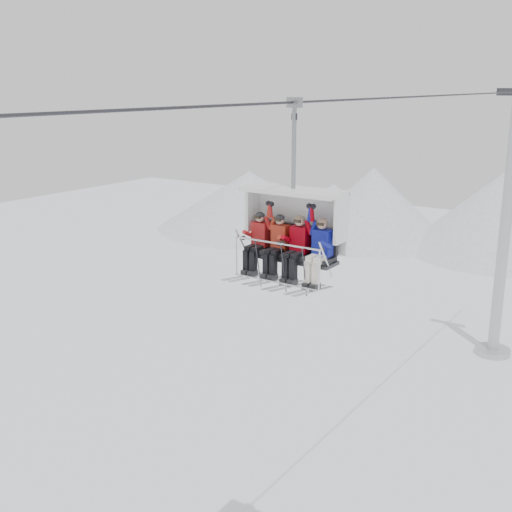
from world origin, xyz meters
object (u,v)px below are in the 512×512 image
Objects in this scene: skier_far_left at (258,240)px; skier_center_left at (278,243)px; chairlift_carrier at (296,222)px; lift_tower_right at (503,247)px; skier_center_right at (297,246)px; skier_far_right at (320,249)px.

skier_far_left is 0.55m from skier_center_left.
lift_tower_right is at bearing 90.00° from chairlift_carrier.
skier_center_left is at bearing -131.89° from chairlift_carrier.
lift_tower_right reaches higher than chairlift_carrier.
skier_center_left is 1.00× the size of skier_center_right.
lift_tower_right reaches higher than skier_center_right.
skier_far_right is (1.08, 0.01, 0.02)m from skier_center_left.
chairlift_carrier reaches higher than skier_far_right.
skier_far_right is at bearing -20.73° from chairlift_carrier.
lift_tower_right is 21.19m from skier_center_left.
skier_center_left is 1.08m from skier_far_right.
lift_tower_right is at bearing 90.65° from skier_center_right.
skier_center_left is at bearing -90.77° from lift_tower_right.
skier_far_right is (0.80, -20.71, 4.42)m from lift_tower_right.
skier_center_right reaches higher than skier_center_left.
skier_center_left is at bearing 0.07° from skier_far_left.
skier_center_left is 0.51m from skier_center_right.
chairlift_carrier is 2.36× the size of skier_far_left.
chairlift_carrier is 0.60m from skier_center_right.
skier_far_right is at bearing 0.00° from skier_center_right.
skier_far_left is 1.00× the size of skier_far_right.
skier_center_right is (0.24, -20.71, 4.42)m from lift_tower_right.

